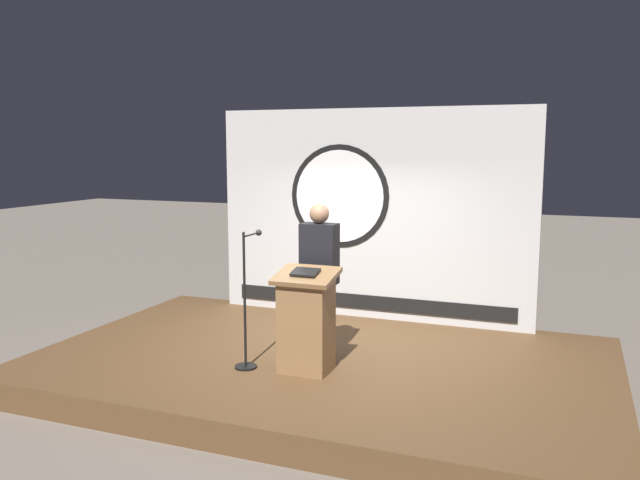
% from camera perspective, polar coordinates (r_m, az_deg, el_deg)
% --- Properties ---
extents(ground_plane, '(40.00, 40.00, 0.00)m').
position_cam_1_polar(ground_plane, '(7.66, 0.23, -12.24)').
color(ground_plane, '#6B6056').
extents(stage_platform, '(6.40, 4.00, 0.30)m').
position_cam_1_polar(stage_platform, '(7.60, 0.23, -11.18)').
color(stage_platform, brown).
rests_on(stage_platform, ground).
extents(banner_display, '(4.42, 0.12, 2.88)m').
position_cam_1_polar(banner_display, '(8.97, 4.37, 2.20)').
color(banner_display, silver).
rests_on(banner_display, stage_platform).
extents(podium, '(0.64, 0.50, 1.11)m').
position_cam_1_polar(podium, '(6.93, -1.22, -7.13)').
color(podium, olive).
rests_on(podium, stage_platform).
extents(speaker_person, '(0.40, 0.26, 1.75)m').
position_cam_1_polar(speaker_person, '(7.29, -0.06, -3.49)').
color(speaker_person, black).
rests_on(speaker_person, stage_platform).
extents(microphone_stand, '(0.24, 0.51, 1.48)m').
position_cam_1_polar(microphone_stand, '(7.11, -6.39, -6.97)').
color(microphone_stand, black).
rests_on(microphone_stand, stage_platform).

